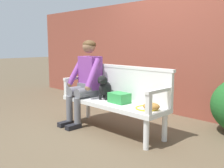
% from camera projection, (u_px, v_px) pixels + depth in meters
% --- Properties ---
extents(ground_plane, '(40.00, 40.00, 0.00)m').
position_uv_depth(ground_plane, '(112.00, 131.00, 3.77)').
color(ground_plane, brown).
extents(brick_garden_fence, '(8.00, 0.30, 2.05)m').
position_uv_depth(brick_garden_fence, '(173.00, 56.00, 4.70)').
color(brick_garden_fence, brown).
rests_on(brick_garden_fence, ground).
extents(garden_bench, '(1.70, 0.51, 0.44)m').
position_uv_depth(garden_bench, '(112.00, 105.00, 3.72)').
color(garden_bench, white).
rests_on(garden_bench, ground).
extents(bench_backrest, '(1.74, 0.06, 0.50)m').
position_uv_depth(bench_backrest, '(123.00, 82.00, 3.82)').
color(bench_backrest, white).
rests_on(bench_backrest, garden_bench).
extents(bench_armrest_left_end, '(0.06, 0.51, 0.28)m').
position_uv_depth(bench_armrest_left_end, '(73.00, 82.00, 4.18)').
color(bench_armrest_left_end, white).
rests_on(bench_armrest_left_end, garden_bench).
extents(bench_armrest_right_end, '(0.06, 0.51, 0.28)m').
position_uv_depth(bench_armrest_right_end, '(155.00, 96.00, 3.05)').
color(bench_armrest_right_end, white).
rests_on(bench_armrest_right_end, garden_bench).
extents(person_seated, '(0.56, 0.65, 1.31)m').
position_uv_depth(person_seated, '(86.00, 79.00, 4.05)').
color(person_seated, black).
rests_on(person_seated, ground).
extents(dog_on_bench, '(0.27, 0.36, 0.37)m').
position_uv_depth(dog_on_bench, '(104.00, 87.00, 3.82)').
color(dog_on_bench, black).
rests_on(dog_on_bench, garden_bench).
extents(tennis_racket, '(0.33, 0.58, 0.03)m').
position_uv_depth(tennis_racket, '(148.00, 108.00, 3.30)').
color(tennis_racket, yellow).
rests_on(tennis_racket, garden_bench).
extents(baseball_glove, '(0.25, 0.22, 0.09)m').
position_uv_depth(baseball_glove, '(151.00, 106.00, 3.21)').
color(baseball_glove, '#9E6B2D').
rests_on(baseball_glove, garden_bench).
extents(sports_bag, '(0.29, 0.21, 0.14)m').
position_uv_depth(sports_bag, '(119.00, 98.00, 3.60)').
color(sports_bag, '#2D8E42').
rests_on(sports_bag, garden_bench).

